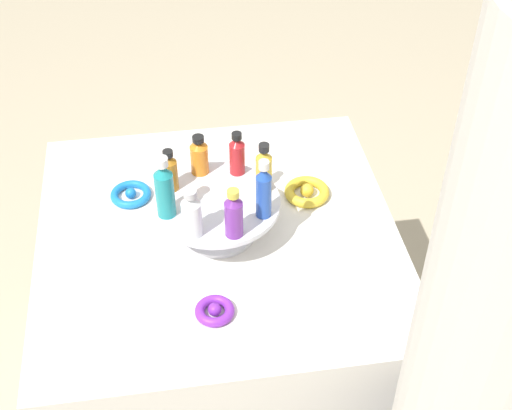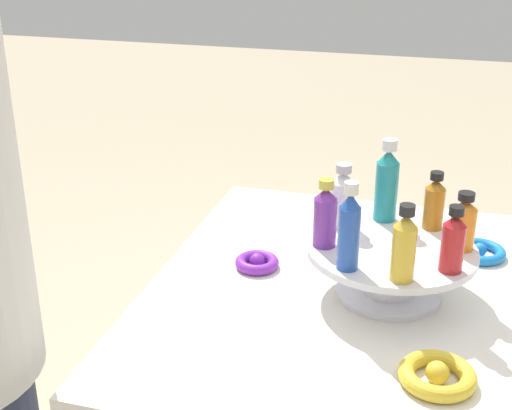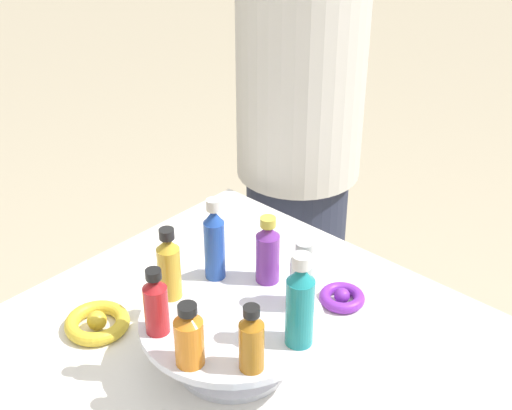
{
  "view_description": "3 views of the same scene",
  "coord_description": "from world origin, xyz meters",
  "px_view_note": "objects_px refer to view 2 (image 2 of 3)",
  "views": [
    {
      "loc": [
        -1.19,
        0.09,
        1.88
      ],
      "look_at": [
        -0.12,
        -0.07,
        0.93
      ],
      "focal_mm": 50.0,
      "sensor_mm": 36.0,
      "label": 1
    },
    {
      "loc": [
        0.08,
        -1.09,
        1.38
      ],
      "look_at": [
        -0.2,
        -0.12,
        0.95
      ],
      "focal_mm": 50.0,
      "sensor_mm": 36.0,
      "label": 2
    },
    {
      "loc": [
        0.61,
        0.6,
        1.54
      ],
      "look_at": [
        -0.16,
        -0.1,
        0.94
      ],
      "focal_mm": 50.0,
      "sensor_mm": 36.0,
      "label": 3
    }
  ],
  "objects_px": {
    "display_stand": "(390,264)",
    "bottle_clear": "(342,198)",
    "bottle_amber": "(434,203)",
    "bottle_blue": "(349,230)",
    "ribbon_bow_blue": "(479,251)",
    "bottle_gold": "(404,246)",
    "bottle_teal": "(387,183)",
    "bottle_red": "(453,242)",
    "bottle_purple": "(325,216)",
    "ribbon_bow_gold": "(437,375)",
    "ribbon_bow_purple": "(257,262)",
    "bottle_orange": "(463,223)"
  },
  "relations": [
    {
      "from": "bottle_clear",
      "to": "bottle_orange",
      "type": "distance_m",
      "value": 0.21
    },
    {
      "from": "bottle_blue",
      "to": "bottle_red",
      "type": "bearing_deg",
      "value": 13.16
    },
    {
      "from": "display_stand",
      "to": "bottle_red",
      "type": "distance_m",
      "value": 0.14
    },
    {
      "from": "bottle_blue",
      "to": "bottle_orange",
      "type": "xyz_separation_m",
      "value": [
        0.17,
        0.12,
        -0.02
      ]
    },
    {
      "from": "bottle_gold",
      "to": "ribbon_bow_gold",
      "type": "height_order",
      "value": "bottle_gold"
    },
    {
      "from": "bottle_orange",
      "to": "ribbon_bow_purple",
      "type": "relative_size",
      "value": 1.22
    },
    {
      "from": "bottle_blue",
      "to": "ribbon_bow_gold",
      "type": "height_order",
      "value": "bottle_blue"
    },
    {
      "from": "bottle_amber",
      "to": "ribbon_bow_blue",
      "type": "relative_size",
      "value": 1.06
    },
    {
      "from": "bottle_clear",
      "to": "ribbon_bow_gold",
      "type": "distance_m",
      "value": 0.37
    },
    {
      "from": "display_stand",
      "to": "ribbon_bow_gold",
      "type": "relative_size",
      "value": 2.6
    },
    {
      "from": "bottle_blue",
      "to": "ribbon_bow_blue",
      "type": "distance_m",
      "value": 0.39
    },
    {
      "from": "bottle_clear",
      "to": "ribbon_bow_gold",
      "type": "height_order",
      "value": "bottle_clear"
    },
    {
      "from": "bottle_clear",
      "to": "ribbon_bow_purple",
      "type": "bearing_deg",
      "value": -169.84
    },
    {
      "from": "bottle_clear",
      "to": "bottle_amber",
      "type": "xyz_separation_m",
      "value": [
        0.16,
        0.04,
        -0.01
      ]
    },
    {
      "from": "bottle_clear",
      "to": "ribbon_bow_purple",
      "type": "relative_size",
      "value": 1.43
    },
    {
      "from": "ribbon_bow_gold",
      "to": "bottle_clear",
      "type": "bearing_deg",
      "value": 123.36
    },
    {
      "from": "ribbon_bow_purple",
      "to": "ribbon_bow_gold",
      "type": "distance_m",
      "value": 0.43
    },
    {
      "from": "bottle_teal",
      "to": "ribbon_bow_gold",
      "type": "height_order",
      "value": "bottle_teal"
    },
    {
      "from": "bottle_orange",
      "to": "bottle_amber",
      "type": "height_order",
      "value": "bottle_amber"
    },
    {
      "from": "bottle_gold",
      "to": "bottle_orange",
      "type": "distance_m",
      "value": 0.16
    },
    {
      "from": "bottle_gold",
      "to": "bottle_amber",
      "type": "bearing_deg",
      "value": 80.66
    },
    {
      "from": "bottle_blue",
      "to": "ribbon_bow_blue",
      "type": "relative_size",
      "value": 1.47
    },
    {
      "from": "bottle_teal",
      "to": "bottle_orange",
      "type": "bearing_deg",
      "value": -31.84
    },
    {
      "from": "display_stand",
      "to": "bottle_clear",
      "type": "distance_m",
      "value": 0.14
    },
    {
      "from": "bottle_gold",
      "to": "bottle_teal",
      "type": "bearing_deg",
      "value": 103.16
    },
    {
      "from": "bottle_clear",
      "to": "bottle_amber",
      "type": "relative_size",
      "value": 1.11
    },
    {
      "from": "bottle_amber",
      "to": "display_stand",
      "type": "bearing_deg",
      "value": -121.84
    },
    {
      "from": "bottle_gold",
      "to": "ribbon_bow_gold",
      "type": "bearing_deg",
      "value": -60.17
    },
    {
      "from": "bottle_clear",
      "to": "bottle_gold",
      "type": "xyz_separation_m",
      "value": [
        0.12,
        -0.17,
        0.0
      ]
    },
    {
      "from": "ribbon_bow_purple",
      "to": "bottle_clear",
      "type": "bearing_deg",
      "value": 10.16
    },
    {
      "from": "bottle_teal",
      "to": "ribbon_bow_purple",
      "type": "relative_size",
      "value": 1.86
    },
    {
      "from": "display_stand",
      "to": "bottle_amber",
      "type": "relative_size",
      "value": 2.72
    },
    {
      "from": "bottle_purple",
      "to": "bottle_orange",
      "type": "height_order",
      "value": "bottle_purple"
    },
    {
      "from": "bottle_blue",
      "to": "ribbon_bow_gold",
      "type": "distance_m",
      "value": 0.25
    },
    {
      "from": "bottle_blue",
      "to": "bottle_gold",
      "type": "xyz_separation_m",
      "value": [
        0.09,
        -0.01,
        -0.01
      ]
    },
    {
      "from": "bottle_teal",
      "to": "bottle_orange",
      "type": "xyz_separation_m",
      "value": [
        0.14,
        -0.08,
        -0.02
      ]
    },
    {
      "from": "bottle_teal",
      "to": "bottle_clear",
      "type": "height_order",
      "value": "bottle_teal"
    },
    {
      "from": "bottle_red",
      "to": "bottle_amber",
      "type": "xyz_separation_m",
      "value": [
        -0.04,
        0.16,
        -0.0
      ]
    },
    {
      "from": "bottle_red",
      "to": "ribbon_bow_blue",
      "type": "xyz_separation_m",
      "value": [
        0.05,
        0.25,
        -0.13
      ]
    },
    {
      "from": "bottle_clear",
      "to": "ribbon_bow_blue",
      "type": "bearing_deg",
      "value": 28.69
    },
    {
      "from": "ribbon_bow_purple",
      "to": "display_stand",
      "type": "bearing_deg",
      "value": -7.74
    },
    {
      "from": "bottle_purple",
      "to": "ribbon_bow_gold",
      "type": "height_order",
      "value": "bottle_purple"
    },
    {
      "from": "bottle_purple",
      "to": "ribbon_bow_purple",
      "type": "distance_m",
      "value": 0.2
    },
    {
      "from": "bottle_clear",
      "to": "bottle_orange",
      "type": "xyz_separation_m",
      "value": [
        0.21,
        -0.03,
        -0.01
      ]
    },
    {
      "from": "display_stand",
      "to": "ribbon_bow_purple",
      "type": "bearing_deg",
      "value": 172.26
    },
    {
      "from": "bottle_clear",
      "to": "bottle_red",
      "type": "bearing_deg",
      "value": -31.84
    },
    {
      "from": "bottle_amber",
      "to": "bottle_red",
      "type": "bearing_deg",
      "value": -76.84
    },
    {
      "from": "display_stand",
      "to": "bottle_red",
      "type": "bearing_deg",
      "value": -31.84
    },
    {
      "from": "bottle_orange",
      "to": "bottle_red",
      "type": "bearing_deg",
      "value": -99.34
    },
    {
      "from": "bottle_purple",
      "to": "bottle_orange",
      "type": "distance_m",
      "value": 0.23
    }
  ]
}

